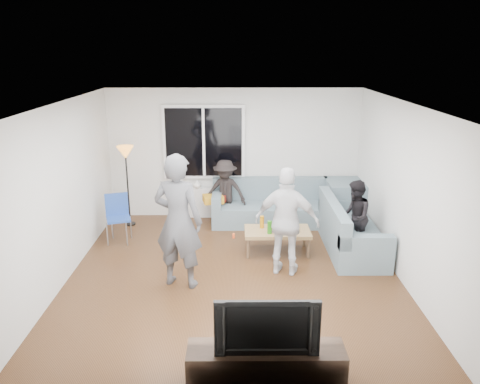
{
  "coord_description": "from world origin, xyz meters",
  "views": [
    {
      "loc": [
        0.05,
        -6.65,
        3.35
      ],
      "look_at": [
        0.1,
        0.6,
        1.15
      ],
      "focal_mm": 35.81,
      "sensor_mm": 36.0,
      "label": 1
    }
  ],
  "objects_px": {
    "sofa_right_section": "(352,226)",
    "coffee_table": "(277,241)",
    "sofa_back_section": "(271,203)",
    "spectator_back": "(225,192)",
    "side_chair": "(118,219)",
    "television": "(267,323)",
    "floor_lamp": "(128,187)",
    "spectator_right": "(355,217)",
    "tv_console": "(266,367)",
    "player_left": "(178,221)",
    "player_right": "(287,222)"
  },
  "relations": [
    {
      "from": "sofa_back_section",
      "to": "television",
      "type": "height_order",
      "value": "television"
    },
    {
      "from": "player_right",
      "to": "tv_console",
      "type": "distance_m",
      "value": 2.7
    },
    {
      "from": "sofa_right_section",
      "to": "coffee_table",
      "type": "xyz_separation_m",
      "value": [
        -1.29,
        -0.11,
        -0.22
      ]
    },
    {
      "from": "coffee_table",
      "to": "spectator_right",
      "type": "relative_size",
      "value": 0.88
    },
    {
      "from": "spectator_right",
      "to": "coffee_table",
      "type": "bearing_deg",
      "value": -79.62
    },
    {
      "from": "coffee_table",
      "to": "side_chair",
      "type": "distance_m",
      "value": 2.83
    },
    {
      "from": "coffee_table",
      "to": "player_right",
      "type": "relative_size",
      "value": 0.66
    },
    {
      "from": "spectator_right",
      "to": "television",
      "type": "relative_size",
      "value": 1.21
    },
    {
      "from": "spectator_back",
      "to": "television",
      "type": "relative_size",
      "value": 1.24
    },
    {
      "from": "spectator_right",
      "to": "tv_console",
      "type": "xyz_separation_m",
      "value": [
        -1.68,
        -3.36,
        -0.41
      ]
    },
    {
      "from": "sofa_back_section",
      "to": "spectator_back",
      "type": "distance_m",
      "value": 0.92
    },
    {
      "from": "spectator_right",
      "to": "spectator_back",
      "type": "height_order",
      "value": "spectator_back"
    },
    {
      "from": "sofa_right_section",
      "to": "tv_console",
      "type": "distance_m",
      "value": 3.85
    },
    {
      "from": "spectator_right",
      "to": "spectator_back",
      "type": "bearing_deg",
      "value": -113.09
    },
    {
      "from": "tv_console",
      "to": "player_right",
      "type": "bearing_deg",
      "value": 79.85
    },
    {
      "from": "side_chair",
      "to": "television",
      "type": "relative_size",
      "value": 0.83
    },
    {
      "from": "player_right",
      "to": "side_chair",
      "type": "bearing_deg",
      "value": -7.71
    },
    {
      "from": "sofa_right_section",
      "to": "player_left",
      "type": "xyz_separation_m",
      "value": [
        -2.8,
        -1.24,
        0.56
      ]
    },
    {
      "from": "sofa_back_section",
      "to": "coffee_table",
      "type": "height_order",
      "value": "sofa_back_section"
    },
    {
      "from": "sofa_right_section",
      "to": "player_right",
      "type": "bearing_deg",
      "value": 125.79
    },
    {
      "from": "sofa_back_section",
      "to": "spectator_right",
      "type": "relative_size",
      "value": 1.83
    },
    {
      "from": "sofa_back_section",
      "to": "spectator_right",
      "type": "bearing_deg",
      "value": -47.23
    },
    {
      "from": "player_right",
      "to": "coffee_table",
      "type": "bearing_deg",
      "value": -68.85
    },
    {
      "from": "coffee_table",
      "to": "spectator_right",
      "type": "distance_m",
      "value": 1.36
    },
    {
      "from": "spectator_back",
      "to": "sofa_back_section",
      "type": "bearing_deg",
      "value": 10.41
    },
    {
      "from": "sofa_back_section",
      "to": "spectator_back",
      "type": "bearing_deg",
      "value": 178.08
    },
    {
      "from": "spectator_back",
      "to": "side_chair",
      "type": "bearing_deg",
      "value": -140.26
    },
    {
      "from": "floor_lamp",
      "to": "spectator_right",
      "type": "relative_size",
      "value": 1.24
    },
    {
      "from": "floor_lamp",
      "to": "spectator_back",
      "type": "height_order",
      "value": "floor_lamp"
    },
    {
      "from": "sofa_right_section",
      "to": "tv_console",
      "type": "bearing_deg",
      "value": 154.12
    },
    {
      "from": "sofa_back_section",
      "to": "player_left",
      "type": "relative_size",
      "value": 1.17
    },
    {
      "from": "sofa_right_section",
      "to": "spectator_back",
      "type": "relative_size",
      "value": 1.57
    },
    {
      "from": "spectator_right",
      "to": "player_left",
      "type": "bearing_deg",
      "value": -57.68
    },
    {
      "from": "player_right",
      "to": "television",
      "type": "relative_size",
      "value": 1.62
    },
    {
      "from": "tv_console",
      "to": "television",
      "type": "xyz_separation_m",
      "value": [
        0.0,
        0.0,
        0.52
      ]
    },
    {
      "from": "tv_console",
      "to": "television",
      "type": "height_order",
      "value": "television"
    },
    {
      "from": "sofa_right_section",
      "to": "television",
      "type": "bearing_deg",
      "value": 154.12
    },
    {
      "from": "sofa_right_section",
      "to": "television",
      "type": "xyz_separation_m",
      "value": [
        -1.68,
        -3.46,
        0.31
      ]
    },
    {
      "from": "tv_console",
      "to": "spectator_right",
      "type": "bearing_deg",
      "value": 63.46
    },
    {
      "from": "television",
      "to": "player_right",
      "type": "bearing_deg",
      "value": 79.85
    },
    {
      "from": "sofa_right_section",
      "to": "coffee_table",
      "type": "bearing_deg",
      "value": 94.66
    },
    {
      "from": "player_right",
      "to": "tv_console",
      "type": "height_order",
      "value": "player_right"
    },
    {
      "from": "side_chair",
      "to": "spectator_right",
      "type": "distance_m",
      "value": 4.1
    },
    {
      "from": "sofa_back_section",
      "to": "floor_lamp",
      "type": "distance_m",
      "value": 2.79
    },
    {
      "from": "sofa_right_section",
      "to": "spectator_back",
      "type": "bearing_deg",
      "value": 58.67
    },
    {
      "from": "floor_lamp",
      "to": "spectator_back",
      "type": "relative_size",
      "value": 1.22
    },
    {
      "from": "side_chair",
      "to": "television",
      "type": "height_order",
      "value": "television"
    },
    {
      "from": "player_left",
      "to": "spectator_right",
      "type": "height_order",
      "value": "player_left"
    },
    {
      "from": "coffee_table",
      "to": "television",
      "type": "distance_m",
      "value": 3.42
    },
    {
      "from": "side_chair",
      "to": "floor_lamp",
      "type": "distance_m",
      "value": 0.94
    }
  ]
}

